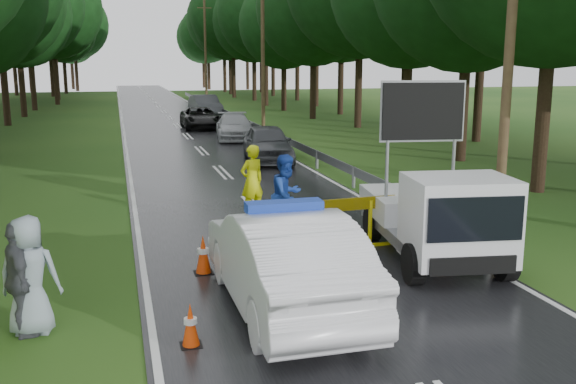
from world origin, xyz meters
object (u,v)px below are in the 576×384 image
object	(u,v)px
barrier	(337,212)
civilian	(287,195)
police_sedan	(284,260)
queue_car_third	(200,118)
queue_car_first	(268,143)
queue_car_fourth	(205,106)
queue_car_second	(235,127)
officer	(252,181)
work_truck	(437,216)

from	to	relation	value
barrier	civilian	bearing A→B (deg)	110.78
police_sedan	queue_car_third	size ratio (longest dim) A/B	1.10
barrier	queue_car_third	size ratio (longest dim) A/B	0.60
queue_car_first	queue_car_fourth	distance (m)	21.70
queue_car_third	queue_car_first	bearing A→B (deg)	-85.86
barrier	queue_car_second	world-z (taller)	queue_car_second
officer	queue_car_first	xyz separation A→B (m)	(2.55, 9.12, -0.20)
officer	civilian	size ratio (longest dim) A/B	0.99
officer	queue_car_fourth	world-z (taller)	officer
police_sedan	barrier	xyz separation A→B (m)	(1.94, 2.92, 0.03)
officer	queue_car_fourth	xyz separation A→B (m)	(2.92, 30.82, -0.15)
queue_car_third	officer	bearing A→B (deg)	-93.77
queue_car_third	work_truck	bearing A→B (deg)	-87.22
queue_car_first	work_truck	bearing A→B (deg)	-82.69
police_sedan	officer	distance (m)	6.57
queue_car_second	queue_car_third	bearing A→B (deg)	106.54
barrier	officer	xyz separation A→B (m)	(-1.12, 3.60, 0.09)
police_sedan	officer	xyz separation A→B (m)	(0.82, 6.52, 0.12)
queue_car_second	work_truck	bearing A→B (deg)	-82.68
queue_car_second	queue_car_fourth	xyz separation A→B (m)	(0.30, 13.76, 0.15)
civilian	queue_car_third	xyz separation A→B (m)	(1.17, 25.12, -0.32)
queue_car_third	queue_car_fourth	bearing A→B (deg)	80.31
barrier	queue_car_third	distance (m)	26.67
work_truck	queue_car_third	xyz separation A→B (m)	(-1.29, 27.91, -0.33)
queue_car_second	queue_car_first	bearing A→B (deg)	-83.81
queue_car_fourth	work_truck	bearing A→B (deg)	-93.93
barrier	queue_car_third	world-z (taller)	queue_car_third
barrier	queue_car_fourth	distance (m)	34.47
queue_car_first	barrier	bearing A→B (deg)	-90.39
civilian	queue_car_second	world-z (taller)	civilian
officer	queue_car_first	size ratio (longest dim) A/B	0.43
work_truck	civilian	xyz separation A→B (m)	(-2.46, 2.80, -0.01)
police_sedan	work_truck	size ratio (longest dim) A/B	1.08
work_truck	queue_car_fourth	distance (m)	35.68
civilian	queue_car_fourth	xyz separation A→B (m)	(2.51, 32.88, -0.16)
barrier	civilian	world-z (taller)	civilian
civilian	work_truck	bearing A→B (deg)	-85.52
police_sedan	barrier	bearing A→B (deg)	-124.54
queue_car_second	police_sedan	bearing A→B (deg)	-91.61
barrier	queue_car_second	size ratio (longest dim) A/B	0.61
queue_car_second	queue_car_third	world-z (taller)	queue_car_second
police_sedan	queue_car_first	xyz separation A→B (m)	(3.37, 15.64, -0.08)
police_sedan	work_truck	distance (m)	4.04
barrier	civilian	xyz separation A→B (m)	(-0.71, 1.54, 0.10)
police_sedan	queue_car_second	distance (m)	23.83
queue_car_first	queue_car_fourth	size ratio (longest dim) A/B	0.90
work_truck	queue_car_second	xyz separation A→B (m)	(-0.25, 21.91, -0.32)
civilian	queue_car_first	world-z (taller)	civilian
officer	queue_car_first	bearing A→B (deg)	-129.17
police_sedan	civilian	distance (m)	4.63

